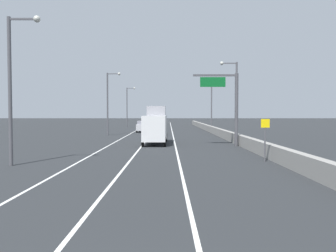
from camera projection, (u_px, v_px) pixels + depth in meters
The scene contains 16 objects.
ground_plane at pixel (164, 130), 68.34m from camera, with size 320.00×320.00×0.00m, color #26282B.
lane_stripe_left at pixel (132, 133), 59.34m from camera, with size 0.16×130.00×0.00m, color silver.
lane_stripe_center at pixel (152, 133), 59.35m from camera, with size 0.16×130.00×0.00m, color silver.
lane_stripe_right at pixel (172, 133), 59.35m from camera, with size 0.16×130.00×0.00m, color silver.
jersey_barrier_right at pixel (227, 135), 44.35m from camera, with size 0.60×120.00×1.10m, color gray.
overhead_sign_gantry at pixel (229, 100), 35.18m from camera, with size 4.68×0.36×7.50m.
speed_advisory_sign at pixel (265, 137), 23.80m from camera, with size 0.60×0.11×3.00m.
lamp_post_right_second at pixel (234, 95), 41.21m from camera, with size 2.14×0.44×9.63m.
lamp_post_right_third at pixel (210, 102), 66.51m from camera, with size 2.14×0.44×9.63m.
lamp_post_left_near at pixel (14, 80), 21.89m from camera, with size 2.14×0.44×9.63m.
lamp_post_left_mid at pixel (109, 99), 52.25m from camera, with size 2.14×0.44×9.63m.
lamp_post_left_far at pixel (128, 104), 82.60m from camera, with size 2.14×0.44×9.63m.
car_gray_0 at pixel (151, 123), 89.86m from camera, with size 1.85×4.42×1.87m.
car_blue_1 at pixel (148, 125), 69.28m from camera, with size 2.00×4.69×1.93m.
car_silver_2 at pixel (142, 127), 61.00m from camera, with size 2.10×4.63×2.03m.
box_truck at pixel (155, 126), 37.93m from camera, with size 2.60×7.94×4.22m.
Camera 1 is at (0.73, -4.26, 3.41)m, focal length 36.53 mm.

